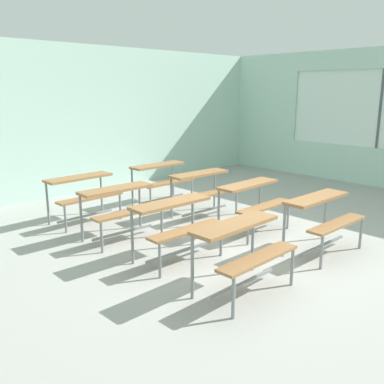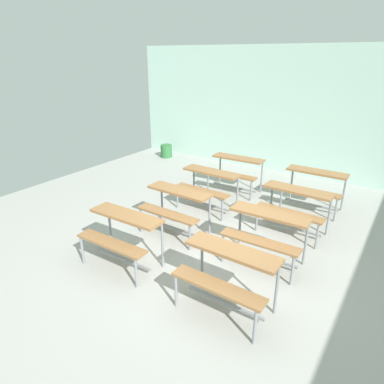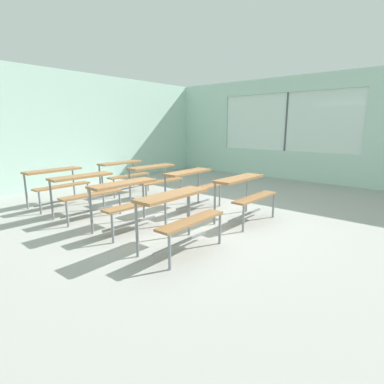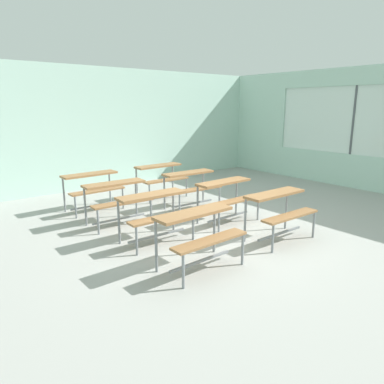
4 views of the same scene
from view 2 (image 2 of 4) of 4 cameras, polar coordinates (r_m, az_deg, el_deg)
name	(u,v)px [view 2 (image 2 of 4)]	position (r m, az deg, el deg)	size (l,w,h in m)	color
ground	(218,264)	(5.01, 4.37, -11.96)	(10.00, 9.00, 0.05)	#9E9E99
wall_back	(318,114)	(8.48, 20.36, 12.09)	(10.00, 0.12, 3.00)	silver
desk_bench_r0c0	(122,229)	(4.76, -11.70, -6.06)	(1.11, 0.61, 0.74)	olive
desk_bench_r0c1	(227,268)	(3.91, 5.96, -12.46)	(1.11, 0.60, 0.74)	olive
desk_bench_r1c0	(175,202)	(5.49, -2.81, -1.70)	(1.11, 0.62, 0.74)	olive
desk_bench_r1c1	(266,227)	(4.82, 12.28, -5.77)	(1.11, 0.61, 0.74)	olive
desk_bench_r2c0	(208,181)	(6.39, 2.69, 1.81)	(1.12, 0.62, 0.74)	olive
desk_bench_r2c1	(295,201)	(5.75, 16.82, -1.50)	(1.12, 0.63, 0.74)	olive
desk_bench_r3c0	(236,167)	(7.30, 7.33, 4.25)	(1.12, 0.62, 0.74)	olive
desk_bench_r3c1	(314,181)	(6.77, 19.81, 1.68)	(1.10, 0.59, 0.74)	olive
trash_bin	(166,151)	(9.93, -4.32, 6.87)	(0.33, 0.33, 0.36)	#2D6B38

